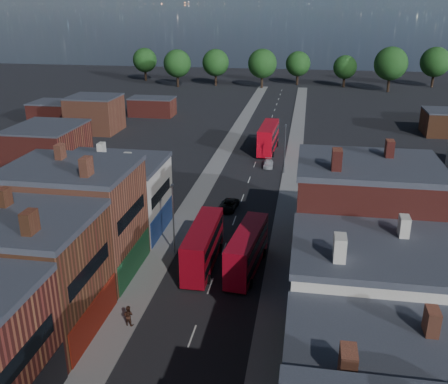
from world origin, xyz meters
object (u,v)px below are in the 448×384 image
(bus_0, at_px, (203,245))
(car_2, at_px, (229,205))
(bus_2, at_px, (268,137))
(bus_1, at_px, (247,249))
(car_3, at_px, (268,164))
(ped_1, at_px, (128,316))

(bus_0, distance_m, car_2, 15.87)
(bus_0, relative_size, bus_2, 0.90)
(bus_0, height_order, bus_2, bus_2)
(bus_1, height_order, car_3, bus_1)
(bus_1, relative_size, car_2, 2.38)
(bus_2, bearing_deg, car_2, -93.11)
(bus_0, height_order, bus_1, bus_0)
(bus_2, xyz_separation_m, car_2, (-2.79, -29.12, -2.12))
(bus_1, distance_m, bus_2, 44.98)
(car_3, height_order, ped_1, ped_1)
(car_3, distance_m, ped_1, 47.36)
(bus_1, distance_m, car_2, 16.51)
(bus_2, distance_m, car_3, 9.80)
(bus_0, relative_size, ped_1, 5.80)
(bus_1, height_order, bus_2, bus_2)
(car_2, relative_size, car_3, 1.11)
(bus_2, distance_m, ped_1, 56.67)
(car_3, bearing_deg, car_2, -102.87)
(bus_1, distance_m, ped_1, 14.33)
(bus_1, relative_size, car_3, 2.66)
(car_2, bearing_deg, bus_0, -85.48)
(bus_2, bearing_deg, bus_0, -91.51)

